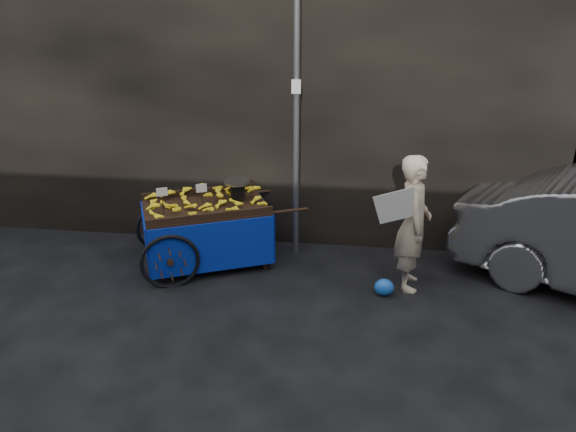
# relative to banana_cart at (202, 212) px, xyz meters

# --- Properties ---
(ground) EXTENTS (80.00, 80.00, 0.00)m
(ground) POSITION_rel_banana_cart_xyz_m (0.93, -0.81, -0.76)
(ground) COLOR black
(ground) RESTS_ON ground
(building_wall) EXTENTS (13.50, 2.00, 5.00)m
(building_wall) POSITION_rel_banana_cart_xyz_m (1.32, 1.79, 1.74)
(building_wall) COLOR black
(building_wall) RESTS_ON ground
(street_pole) EXTENTS (0.12, 0.10, 4.00)m
(street_pole) POSITION_rel_banana_cart_xyz_m (1.23, 0.49, 1.25)
(street_pole) COLOR slate
(street_pole) RESTS_ON ground
(banana_cart) EXTENTS (2.48, 1.83, 1.23)m
(banana_cart) POSITION_rel_banana_cart_xyz_m (0.00, 0.00, 0.00)
(banana_cart) COLOR black
(banana_cart) RESTS_ON ground
(vendor) EXTENTS (0.75, 0.66, 1.76)m
(vendor) POSITION_rel_banana_cart_xyz_m (2.79, -0.30, 0.12)
(vendor) COLOR tan
(vendor) RESTS_ON ground
(plastic_bag) EXTENTS (0.25, 0.20, 0.22)m
(plastic_bag) POSITION_rel_banana_cart_xyz_m (2.47, -0.58, -0.65)
(plastic_bag) COLOR blue
(plastic_bag) RESTS_ON ground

